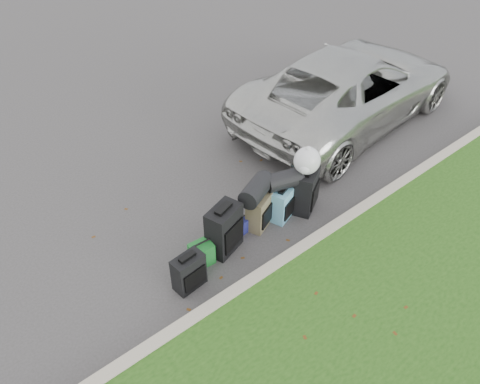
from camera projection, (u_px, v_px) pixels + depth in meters
ground at (252, 221)px, 7.64m from camera, size 120.00×120.00×0.00m
curb at (296, 253)px, 7.00m from camera, size 120.00×0.18×0.15m
suv at (349, 87)px, 9.67m from camera, size 5.62×2.96×1.51m
suitcase_small_black at (189, 272)px, 6.45m from camera, size 0.47×0.29×0.56m
suitcase_large_black_left at (224, 230)px, 6.93m from camera, size 0.62×0.48×0.79m
suitcase_olive at (259, 211)px, 7.38m from camera, size 0.51×0.42×0.60m
suitcase_teal at (282, 204)px, 7.53m from camera, size 0.46×0.36×0.57m
suitcase_large_black_right at (306, 191)px, 7.66m from camera, size 0.59×0.51×0.76m
tote_green at (202, 254)px, 6.84m from camera, size 0.34×0.28×0.37m
tote_navy at (240, 227)px, 7.36m from camera, size 0.26×0.21×0.26m
duffel_left at (256, 190)px, 7.06m from camera, size 0.67×0.53×0.32m
duffel_right at (283, 180)px, 7.32m from camera, size 0.59×0.43×0.30m
trash_bag at (307, 161)px, 7.29m from camera, size 0.43×0.43×0.43m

